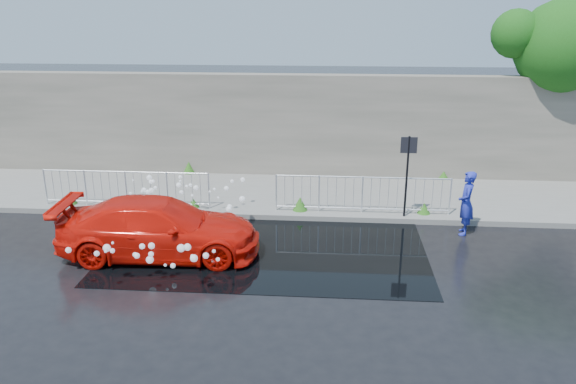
% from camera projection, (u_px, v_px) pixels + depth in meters
% --- Properties ---
extents(ground, '(90.00, 90.00, 0.00)m').
position_uv_depth(ground, '(242.00, 264.00, 13.49)').
color(ground, black).
rests_on(ground, ground).
extents(pavement, '(30.00, 4.00, 0.15)m').
position_uv_depth(pavement, '(266.00, 194.00, 18.19)').
color(pavement, slate).
rests_on(pavement, ground).
extents(curb, '(30.00, 0.25, 0.16)m').
position_uv_depth(curb, '(258.00, 216.00, 16.30)').
color(curb, slate).
rests_on(curb, ground).
extents(retaining_wall, '(30.00, 0.60, 3.50)m').
position_uv_depth(retaining_wall, '(272.00, 125.00, 19.69)').
color(retaining_wall, '#59554B').
rests_on(retaining_wall, pavement).
extents(puddle, '(8.00, 5.00, 0.01)m').
position_uv_depth(puddle, '(268.00, 247.00, 14.40)').
color(puddle, black).
rests_on(puddle, ground).
extents(sign_post, '(0.45, 0.06, 2.50)m').
position_uv_depth(sign_post, '(408.00, 164.00, 15.56)').
color(sign_post, black).
rests_on(sign_post, ground).
extents(tree, '(4.99, 3.04, 6.39)m').
position_uv_depth(tree, '(572.00, 41.00, 18.25)').
color(tree, '#332114').
rests_on(tree, ground).
extents(railing_left, '(5.05, 0.05, 1.10)m').
position_uv_depth(railing_left, '(126.00, 187.00, 16.72)').
color(railing_left, silver).
rests_on(railing_left, pavement).
extents(railing_right, '(5.05, 0.05, 1.10)m').
position_uv_depth(railing_right, '(362.00, 193.00, 16.20)').
color(railing_right, silver).
rests_on(railing_right, pavement).
extents(weeds, '(12.17, 3.93, 0.41)m').
position_uv_depth(weeds, '(250.00, 191.00, 17.69)').
color(weeds, '#1A5316').
rests_on(weeds, pavement).
extents(water_spray, '(3.47, 5.51, 1.06)m').
position_uv_depth(water_spray, '(169.00, 215.00, 14.48)').
color(water_spray, white).
rests_on(water_spray, ground).
extents(red_car, '(5.00, 2.25, 1.42)m').
position_uv_depth(red_car, '(159.00, 228.00, 13.77)').
color(red_car, red).
rests_on(red_car, ground).
extents(person, '(0.52, 0.70, 1.76)m').
position_uv_depth(person, '(466.00, 203.00, 14.99)').
color(person, '#222CAC').
rests_on(person, ground).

